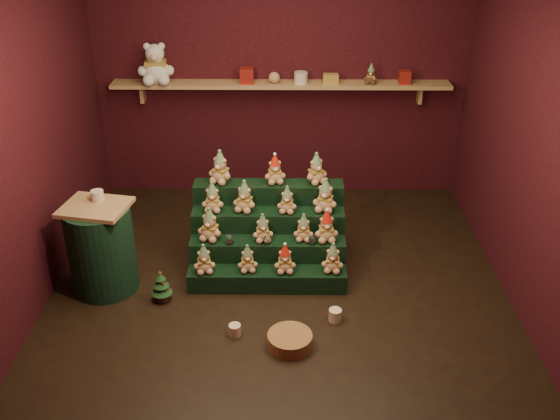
{
  "coord_description": "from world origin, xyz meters",
  "views": [
    {
      "loc": [
        0.05,
        -4.6,
        3.22
      ],
      "look_at": [
        0.01,
        0.25,
        0.65
      ],
      "focal_mm": 40.0,
      "sensor_mm": 36.0,
      "label": 1
    }
  ],
  "objects_px": {
    "snow_globe_a": "(229,239)",
    "snow_globe_b": "(266,240)",
    "riser_tier_front": "(267,279)",
    "mini_christmas_tree": "(161,286)",
    "mug_left": "(235,330)",
    "side_table": "(101,248)",
    "mug_right": "(335,315)",
    "brown_bear": "(371,74)",
    "white_bear": "(155,58)",
    "snow_globe_c": "(312,240)",
    "wicker_basket": "(290,340)"
  },
  "relations": [
    {
      "from": "snow_globe_a",
      "to": "snow_globe_b",
      "type": "relative_size",
      "value": 1.11
    },
    {
      "from": "mug_left",
      "to": "wicker_basket",
      "type": "bearing_deg",
      "value": -16.48
    },
    {
      "from": "mini_christmas_tree",
      "to": "white_bear",
      "type": "bearing_deg",
      "value": 98.31
    },
    {
      "from": "snow_globe_c",
      "to": "mug_left",
      "type": "relative_size",
      "value": 0.87
    },
    {
      "from": "mug_right",
      "to": "brown_bear",
      "type": "distance_m",
      "value": 2.73
    },
    {
      "from": "mini_christmas_tree",
      "to": "mug_left",
      "type": "distance_m",
      "value": 0.81
    },
    {
      "from": "snow_globe_c",
      "to": "white_bear",
      "type": "bearing_deg",
      "value": 133.42
    },
    {
      "from": "riser_tier_front",
      "to": "mug_right",
      "type": "bearing_deg",
      "value": -38.94
    },
    {
      "from": "mini_christmas_tree",
      "to": "mug_right",
      "type": "xyz_separation_m",
      "value": [
        1.48,
        -0.27,
        -0.1
      ]
    },
    {
      "from": "side_table",
      "to": "mug_right",
      "type": "bearing_deg",
      "value": -2.02
    },
    {
      "from": "mini_christmas_tree",
      "to": "brown_bear",
      "type": "height_order",
      "value": "brown_bear"
    },
    {
      "from": "mug_left",
      "to": "white_bear",
      "type": "bearing_deg",
      "value": 110.98
    },
    {
      "from": "snow_globe_c",
      "to": "white_bear",
      "type": "distance_m",
      "value": 2.61
    },
    {
      "from": "mini_christmas_tree",
      "to": "white_bear",
      "type": "xyz_separation_m",
      "value": [
        -0.3,
        2.04,
        1.44
      ]
    },
    {
      "from": "snow_globe_a",
      "to": "side_table",
      "type": "bearing_deg",
      "value": -171.93
    },
    {
      "from": "wicker_basket",
      "to": "brown_bear",
      "type": "bearing_deg",
      "value": 72.08
    },
    {
      "from": "white_bear",
      "to": "riser_tier_front",
      "type": "bearing_deg",
      "value": -63.23
    },
    {
      "from": "brown_bear",
      "to": "white_bear",
      "type": "bearing_deg",
      "value": -170.3
    },
    {
      "from": "mini_christmas_tree",
      "to": "brown_bear",
      "type": "bearing_deg",
      "value": 46.32
    },
    {
      "from": "snow_globe_b",
      "to": "mug_right",
      "type": "xyz_separation_m",
      "value": [
        0.58,
        -0.62,
        -0.35
      ]
    },
    {
      "from": "wicker_basket",
      "to": "mug_left",
      "type": "bearing_deg",
      "value": 163.52
    },
    {
      "from": "snow_globe_c",
      "to": "wicker_basket",
      "type": "xyz_separation_m",
      "value": [
        -0.2,
        -0.95,
        -0.35
      ]
    },
    {
      "from": "mug_right",
      "to": "wicker_basket",
      "type": "xyz_separation_m",
      "value": [
        -0.38,
        -0.32,
        0.0
      ]
    },
    {
      "from": "snow_globe_c",
      "to": "side_table",
      "type": "xyz_separation_m",
      "value": [
        -1.83,
        -0.16,
        0.0
      ]
    },
    {
      "from": "wicker_basket",
      "to": "brown_bear",
      "type": "distance_m",
      "value": 3.09
    },
    {
      "from": "snow_globe_a",
      "to": "wicker_basket",
      "type": "height_order",
      "value": "snow_globe_a"
    },
    {
      "from": "side_table",
      "to": "mug_left",
      "type": "distance_m",
      "value": 1.41
    },
    {
      "from": "snow_globe_a",
      "to": "brown_bear",
      "type": "distance_m",
      "value": 2.41
    },
    {
      "from": "side_table",
      "to": "brown_bear",
      "type": "height_order",
      "value": "brown_bear"
    },
    {
      "from": "riser_tier_front",
      "to": "white_bear",
      "type": "distance_m",
      "value": 2.66
    },
    {
      "from": "white_bear",
      "to": "mini_christmas_tree",
      "type": "bearing_deg",
      "value": -87.94
    },
    {
      "from": "mug_right",
      "to": "wicker_basket",
      "type": "height_order",
      "value": "wicker_basket"
    },
    {
      "from": "snow_globe_b",
      "to": "mini_christmas_tree",
      "type": "distance_m",
      "value": 1.0
    },
    {
      "from": "snow_globe_b",
      "to": "mini_christmas_tree",
      "type": "height_order",
      "value": "snow_globe_b"
    },
    {
      "from": "snow_globe_b",
      "to": "mug_right",
      "type": "height_order",
      "value": "snow_globe_b"
    },
    {
      "from": "riser_tier_front",
      "to": "snow_globe_c",
      "type": "bearing_deg",
      "value": 21.98
    },
    {
      "from": "snow_globe_a",
      "to": "mug_right",
      "type": "distance_m",
      "value": 1.16
    },
    {
      "from": "side_table",
      "to": "brown_bear",
      "type": "distance_m",
      "value": 3.26
    },
    {
      "from": "riser_tier_front",
      "to": "snow_globe_b",
      "type": "distance_m",
      "value": 0.35
    },
    {
      "from": "riser_tier_front",
      "to": "snow_globe_b",
      "type": "xyz_separation_m",
      "value": [
        -0.01,
        0.16,
        0.31
      ]
    },
    {
      "from": "riser_tier_front",
      "to": "snow_globe_c",
      "type": "xyz_separation_m",
      "value": [
        0.4,
        0.16,
        0.31
      ]
    },
    {
      "from": "side_table",
      "to": "snow_globe_b",
      "type": "bearing_deg",
      "value": 17.32
    },
    {
      "from": "brown_bear",
      "to": "snow_globe_b",
      "type": "bearing_deg",
      "value": -112.38
    },
    {
      "from": "mug_right",
      "to": "brown_bear",
      "type": "relative_size",
      "value": 0.52
    },
    {
      "from": "snow_globe_c",
      "to": "mug_right",
      "type": "distance_m",
      "value": 0.74
    },
    {
      "from": "side_table",
      "to": "mug_right",
      "type": "xyz_separation_m",
      "value": [
        2.01,
        -0.47,
        -0.35
      ]
    },
    {
      "from": "side_table",
      "to": "snow_globe_a",
      "type": "bearing_deg",
      "value": 19.16
    },
    {
      "from": "riser_tier_front",
      "to": "snow_globe_a",
      "type": "xyz_separation_m",
      "value": [
        -0.34,
        0.16,
        0.32
      ]
    },
    {
      "from": "mug_right",
      "to": "snow_globe_b",
      "type": "bearing_deg",
      "value": 132.99
    },
    {
      "from": "snow_globe_c",
      "to": "mug_left",
      "type": "xyz_separation_m",
      "value": [
        -0.64,
        -0.82,
        -0.35
      ]
    }
  ]
}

